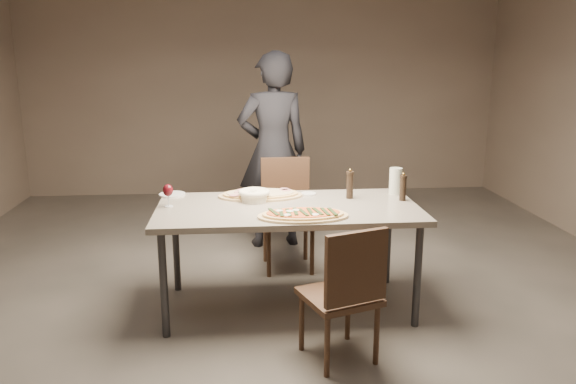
{
  "coord_description": "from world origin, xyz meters",
  "views": [
    {
      "loc": [
        -0.33,
        -3.72,
        1.77
      ],
      "look_at": [
        0.0,
        0.0,
        0.85
      ],
      "focal_mm": 35.0,
      "sensor_mm": 36.0,
      "label": 1
    }
  ],
  "objects": [
    {
      "name": "room",
      "position": [
        0.0,
        0.0,
        1.4
      ],
      "size": [
        7.0,
        7.0,
        7.0
      ],
      "color": "#5D5750",
      "rests_on": "ground"
    },
    {
      "name": "dining_table",
      "position": [
        0.0,
        0.0,
        0.69
      ],
      "size": [
        1.8,
        0.9,
        0.75
      ],
      "color": "gray",
      "rests_on": "ground"
    },
    {
      "name": "zucchini_pizza",
      "position": [
        0.07,
        -0.28,
        0.77
      ],
      "size": [
        0.59,
        0.33,
        0.05
      ],
      "rotation": [
        0.0,
        0.0,
        0.38
      ],
      "color": "tan",
      "rests_on": "dining_table"
    },
    {
      "name": "ham_pizza",
      "position": [
        -0.18,
        0.28,
        0.77
      ],
      "size": [
        0.62,
        0.34,
        0.04
      ],
      "rotation": [
        0.0,
        0.0,
        -0.36
      ],
      "color": "tan",
      "rests_on": "dining_table"
    },
    {
      "name": "bread_basket",
      "position": [
        -0.23,
        0.16,
        0.8
      ],
      "size": [
        0.23,
        0.23,
        0.08
      ],
      "rotation": [
        0.0,
        0.0,
        0.0
      ],
      "color": "#FBF1CB",
      "rests_on": "dining_table"
    },
    {
      "name": "oil_dish",
      "position": [
        0.18,
        0.31,
        0.76
      ],
      "size": [
        0.11,
        0.11,
        0.01
      ],
      "rotation": [
        0.0,
        0.0,
        -0.06
      ],
      "color": "white",
      "rests_on": "dining_table"
    },
    {
      "name": "pepper_mill_left",
      "position": [
        0.83,
        0.08,
        0.85
      ],
      "size": [
        0.05,
        0.05,
        0.2
      ],
      "rotation": [
        0.0,
        0.0,
        0.38
      ],
      "color": "black",
      "rests_on": "dining_table"
    },
    {
      "name": "pepper_mill_right",
      "position": [
        0.47,
        0.18,
        0.85
      ],
      "size": [
        0.06,
        0.06,
        0.22
      ],
      "rotation": [
        0.0,
        0.0,
        -0.31
      ],
      "color": "black",
      "rests_on": "dining_table"
    },
    {
      "name": "carafe",
      "position": [
        0.83,
        0.27,
        0.85
      ],
      "size": [
        0.1,
        0.1,
        0.2
      ],
      "rotation": [
        0.0,
        0.0,
        -0.12
      ],
      "color": "silver",
      "rests_on": "dining_table"
    },
    {
      "name": "wine_glass",
      "position": [
        -0.82,
        0.06,
        0.86
      ],
      "size": [
        0.07,
        0.07,
        0.16
      ],
      "rotation": [
        0.0,
        0.0,
        0.38
      ],
      "color": "silver",
      "rests_on": "dining_table"
    },
    {
      "name": "side_plate",
      "position": [
        -0.83,
        0.38,
        0.76
      ],
      "size": [
        0.19,
        0.19,
        0.01
      ],
      "rotation": [
        0.0,
        0.0,
        -0.26
      ],
      "color": "white",
      "rests_on": "dining_table"
    },
    {
      "name": "chair_near",
      "position": [
        0.26,
        -0.79,
        0.47
      ],
      "size": [
        0.51,
        0.51,
        0.84
      ],
      "rotation": [
        0.0,
        0.0,
        0.34
      ],
      "color": "#3F291A",
      "rests_on": "ground"
    },
    {
      "name": "chair_far",
      "position": [
        0.06,
        0.84,
        0.51
      ],
      "size": [
        0.45,
        0.45,
        0.92
      ],
      "rotation": [
        0.0,
        0.0,
        3.17
      ],
      "color": "#3F291A",
      "rests_on": "ground"
    },
    {
      "name": "diner",
      "position": [
        -0.02,
        1.39,
        0.9
      ],
      "size": [
        0.71,
        0.52,
        1.8
      ],
      "primitive_type": "imported",
      "rotation": [
        0.0,
        0.0,
        3.28
      ],
      "color": "black",
      "rests_on": "ground"
    }
  ]
}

